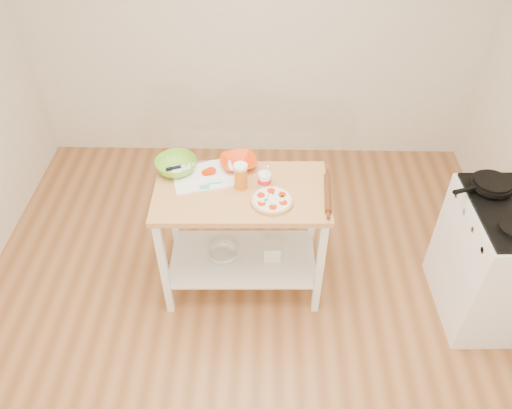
{
  "coord_description": "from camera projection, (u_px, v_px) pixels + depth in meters",
  "views": [
    {
      "loc": [
        0.1,
        -1.88,
        2.96
      ],
      "look_at": [
        0.05,
        0.57,
        0.76
      ],
      "focal_mm": 35.0,
      "sensor_mm": 36.0,
      "label": 1
    }
  ],
  "objects": [
    {
      "name": "cutting_board",
      "position": [
        204.0,
        175.0,
        3.28
      ],
      "size": [
        0.46,
        0.39,
        0.04
      ],
      "rotation": [
        0.0,
        0.0,
        0.26
      ],
      "color": "white",
      "rests_on": "prep_island"
    },
    {
      "name": "room_shell",
      "position": [
        244.0,
        193.0,
        2.47
      ],
      "size": [
        4.04,
        4.54,
        2.74
      ],
      "color": "#A5693C",
      "rests_on": "ground"
    },
    {
      "name": "beer_pint",
      "position": [
        241.0,
        176.0,
        3.14
      ],
      "size": [
        0.09,
        0.09,
        0.18
      ],
      "color": "#CC6B12",
      "rests_on": "prep_island"
    },
    {
      "name": "skillet",
      "position": [
        491.0,
        184.0,
        3.11
      ],
      "size": [
        0.39,
        0.26,
        0.03
      ],
      "rotation": [
        0.0,
        0.0,
        0.33
      ],
      "color": "black",
      "rests_on": "gas_stove"
    },
    {
      "name": "pizza",
      "position": [
        272.0,
        200.0,
        3.08
      ],
      "size": [
        0.27,
        0.27,
        0.04
      ],
      "rotation": [
        0.0,
        0.0,
        0.34
      ],
      "color": "#DCAB5D",
      "rests_on": "prep_island"
    },
    {
      "name": "shelf_glass_bowl",
      "position": [
        223.0,
        253.0,
        3.59
      ],
      "size": [
        0.28,
        0.28,
        0.07
      ],
      "primitive_type": "imported",
      "rotation": [
        0.0,
        0.0,
        -0.36
      ],
      "color": "silver",
      "rests_on": "prep_island"
    },
    {
      "name": "yogurt_tub",
      "position": [
        265.0,
        180.0,
        3.18
      ],
      "size": [
        0.09,
        0.09,
        0.18
      ],
      "color": "white",
      "rests_on": "prep_island"
    },
    {
      "name": "rolling_pin",
      "position": [
        328.0,
        193.0,
        3.13
      ],
      "size": [
        0.06,
        0.36,
        0.04
      ],
      "primitive_type": "cylinder",
      "rotation": [
        1.57,
        0.0,
        -0.06
      ],
      "color": "#5F3015",
      "rests_on": "prep_island"
    },
    {
      "name": "knife",
      "position": [
        180.0,
        166.0,
        3.34
      ],
      "size": [
        0.26,
        0.12,
        0.01
      ],
      "rotation": [
        0.0,
        0.0,
        0.35
      ],
      "color": "silver",
      "rests_on": "cutting_board"
    },
    {
      "name": "orange_bowl",
      "position": [
        238.0,
        163.0,
        3.35
      ],
      "size": [
        0.29,
        0.29,
        0.06
      ],
      "primitive_type": "imported",
      "rotation": [
        0.0,
        0.0,
        0.26
      ],
      "color": "#E93E08",
      "rests_on": "prep_island"
    },
    {
      "name": "spatula",
      "position": [
        210.0,
        185.0,
        3.2
      ],
      "size": [
        0.15,
        0.08,
        0.01
      ],
      "rotation": [
        0.0,
        0.0,
        0.21
      ],
      "color": "#43B4B0",
      "rests_on": "cutting_board"
    },
    {
      "name": "prep_island",
      "position": [
        242.0,
        219.0,
        3.35
      ],
      "size": [
        1.13,
        0.63,
        0.9
      ],
      "rotation": [
        0.0,
        0.0,
        0.02
      ],
      "color": "tan",
      "rests_on": "ground"
    },
    {
      "name": "gas_stove",
      "position": [
        500.0,
        260.0,
        3.3
      ],
      "size": [
        0.66,
        0.76,
        1.11
      ],
      "rotation": [
        0.0,
        0.0,
        0.03
      ],
      "color": "white",
      "rests_on": "ground"
    },
    {
      "name": "shelf_bin",
      "position": [
        272.0,
        250.0,
        3.58
      ],
      "size": [
        0.12,
        0.12,
        0.12
      ],
      "primitive_type": "cube",
      "rotation": [
        0.0,
        0.0,
        0.02
      ],
      "color": "white",
      "rests_on": "prep_island"
    },
    {
      "name": "green_bowl",
      "position": [
        176.0,
        166.0,
        3.3
      ],
      "size": [
        0.31,
        0.31,
        0.09
      ],
      "primitive_type": "imported",
      "rotation": [
        0.0,
        0.0,
        -0.13
      ],
      "color": "#74BA2C",
      "rests_on": "prep_island"
    }
  ]
}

